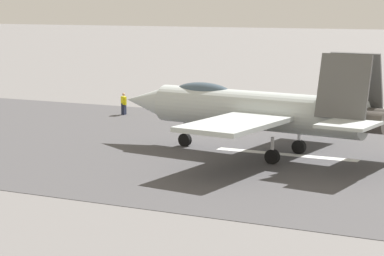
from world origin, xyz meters
name	(u,v)px	position (x,y,z in m)	size (l,w,h in m)	color
ground_plane	(276,154)	(0.00, 0.00, 0.00)	(400.00, 400.00, 0.00)	slate
runway_strip	(277,154)	(-0.02, 0.00, 0.01)	(240.00, 26.00, 0.02)	#464547
fighter_jet	(255,109)	(1.01, 0.73, 2.51)	(16.66, 14.63, 5.71)	#B2BBBB
crew_person	(124,104)	(15.02, -9.09, 0.82)	(0.58, 0.49, 1.63)	#1E2338
marker_cone_mid	(226,110)	(8.39, -12.81, 0.28)	(0.44, 0.44, 0.55)	orange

